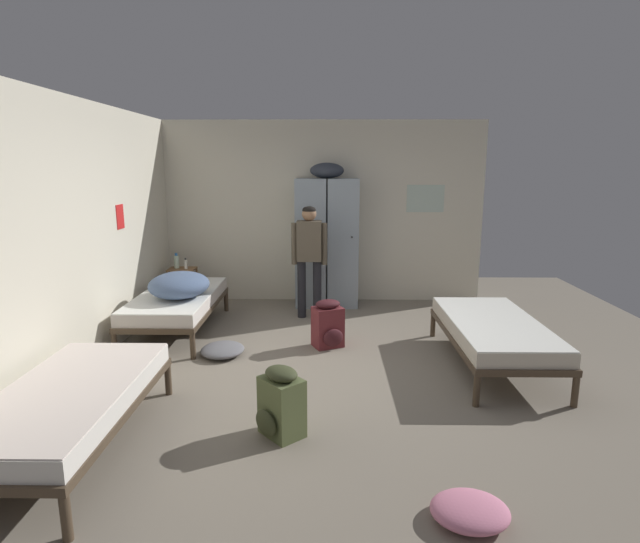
{
  "coord_description": "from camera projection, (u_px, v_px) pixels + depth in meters",
  "views": [
    {
      "loc": [
        0.07,
        -4.93,
        2.04
      ],
      "look_at": [
        0.0,
        0.27,
        0.95
      ],
      "focal_mm": 28.68,
      "sensor_mm": 36.0,
      "label": 1
    }
  ],
  "objects": [
    {
      "name": "locker_bank",
      "position": [
        327.0,
        240.0,
        7.41
      ],
      "size": [
        0.9,
        0.55,
        2.07
      ],
      "color": "#8C99A3",
      "rests_on": "ground_plane"
    },
    {
      "name": "room_backdrop",
      "position": [
        219.0,
        223.0,
        6.24
      ],
      "size": [
        4.78,
        5.46,
        2.68
      ],
      "color": "beige",
      "rests_on": "ground_plane"
    },
    {
      "name": "lotion_bottle",
      "position": [
        186.0,
        264.0,
        7.34
      ],
      "size": [
        0.05,
        0.05,
        0.16
      ],
      "color": "white",
      "rests_on": "shelf_unit"
    },
    {
      "name": "water_bottle",
      "position": [
        176.0,
        261.0,
        7.39
      ],
      "size": [
        0.07,
        0.07,
        0.22
      ],
      "color": "silver",
      "rests_on": "shelf_unit"
    },
    {
      "name": "bed_right",
      "position": [
        493.0,
        330.0,
        5.22
      ],
      "size": [
        0.9,
        1.9,
        0.49
      ],
      "color": "#473828",
      "rests_on": "ground_plane"
    },
    {
      "name": "bedding_heap",
      "position": [
        179.0,
        285.0,
        6.07
      ],
      "size": [
        0.71,
        0.8,
        0.3
      ],
      "color": "slate",
      "rests_on": "bed_left_rear"
    },
    {
      "name": "backpack_maroon",
      "position": [
        328.0,
        325.0,
        5.8
      ],
      "size": [
        0.39,
        0.4,
        0.55
      ],
      "color": "maroon",
      "rests_on": "ground_plane"
    },
    {
      "name": "bed_left_rear",
      "position": [
        177.0,
        302.0,
        6.3
      ],
      "size": [
        0.9,
        1.9,
        0.49
      ],
      "color": "#473828",
      "rests_on": "ground_plane"
    },
    {
      "name": "clothes_pile_pink",
      "position": [
        470.0,
        511.0,
        2.97
      ],
      "size": [
        0.46,
        0.4,
        0.13
      ],
      "color": "pink",
      "rests_on": "ground_plane"
    },
    {
      "name": "shelf_unit",
      "position": [
        183.0,
        283.0,
        7.44
      ],
      "size": [
        0.38,
        0.3,
        0.57
      ],
      "color": "brown",
      "rests_on": "ground_plane"
    },
    {
      "name": "person_traveler",
      "position": [
        309.0,
        251.0,
        6.79
      ],
      "size": [
        0.48,
        0.2,
        1.51
      ],
      "color": "black",
      "rests_on": "ground_plane"
    },
    {
      "name": "bed_left_front",
      "position": [
        69.0,
        401.0,
        3.66
      ],
      "size": [
        0.9,
        1.9,
        0.49
      ],
      "color": "#473828",
      "rests_on": "ground_plane"
    },
    {
      "name": "clothes_pile_grey",
      "position": [
        223.0,
        350.0,
        5.57
      ],
      "size": [
        0.47,
        0.51,
        0.12
      ],
      "color": "slate",
      "rests_on": "ground_plane"
    },
    {
      "name": "backpack_olive",
      "position": [
        281.0,
        403.0,
        3.88
      ],
      "size": [
        0.42,
        0.42,
        0.55
      ],
      "color": "#566038",
      "rests_on": "ground_plane"
    },
    {
      "name": "ground_plane",
      "position": [
        320.0,
        367.0,
        5.25
      ],
      "size": [
        8.64,
        8.64,
        0.0
      ],
      "primitive_type": "plane",
      "color": "gray"
    }
  ]
}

